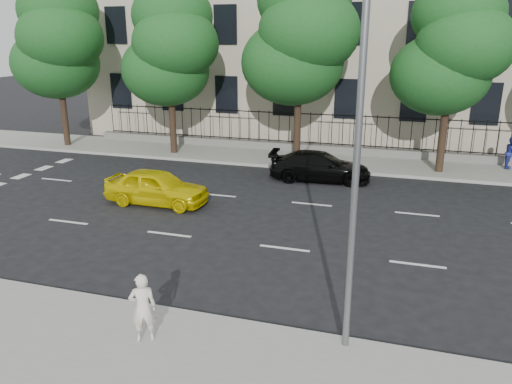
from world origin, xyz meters
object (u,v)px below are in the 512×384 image
yellow_taxi (157,187)px  black_sedan (320,166)px  woman_near (143,308)px  street_light (363,104)px

yellow_taxi → black_sedan: size_ratio=0.89×
yellow_taxi → woman_near: 9.63m
yellow_taxi → woman_near: (4.24, -8.64, 0.23)m
street_light → woman_near: 6.13m
street_light → yellow_taxi: bearing=140.0°
street_light → woman_near: (-4.14, -1.62, -4.22)m
woman_near → street_light: bearing=172.8°
yellow_taxi → woman_near: woman_near is taller
yellow_taxi → black_sedan: 7.64m
yellow_taxi → black_sedan: (5.57, 5.24, -0.03)m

